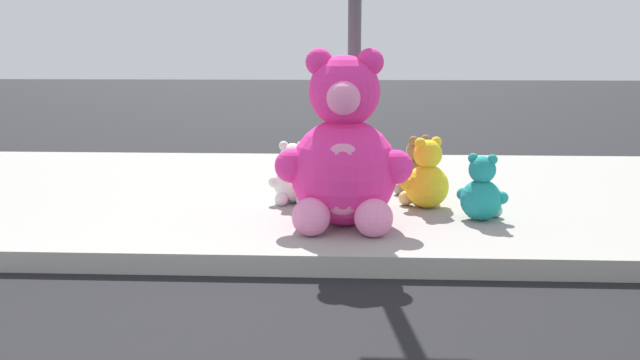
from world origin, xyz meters
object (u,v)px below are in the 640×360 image
Objects in this scene: sign_pole at (355,5)px; plush_pink_large at (344,157)px; plush_teal at (482,193)px; plush_brown at (417,172)px; plush_white at (293,178)px; plush_yellow at (426,179)px.

plush_pink_large is at bearing -97.10° from sign_pole.
sign_pole is at bearing 161.24° from plush_teal.
plush_brown is 1.05× the size of plush_teal.
plush_white reaches higher than plush_teal.
plush_yellow is at bearing -5.56° from plush_white.
plush_teal is 0.88× the size of plush_yellow.
plush_pink_large is 2.39× the size of plush_brown.
plush_yellow is (0.70, 0.66, -0.30)m from plush_pink_large.
plush_pink_large is 2.52× the size of plush_teal.
plush_teal is at bearing 12.36° from plush_pink_large.
sign_pole is 5.80× the size of plush_white.
plush_white is 0.90× the size of plush_yellow.
plush_yellow is (0.62, 0.07, -1.45)m from sign_pole.
sign_pole is 1.84m from plush_teal.
plush_teal is at bearing -18.80° from plush_white.
plush_pink_large is 2.22× the size of plush_yellow.
sign_pole is at bearing 82.90° from plush_pink_large.
plush_teal is at bearing -46.15° from plush_yellow.
sign_pole reaches higher than plush_brown.
plush_pink_large is (-0.07, -0.59, -1.15)m from sign_pole.
plush_teal is 0.58m from plush_yellow.
plush_white is 1.17m from plush_yellow.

